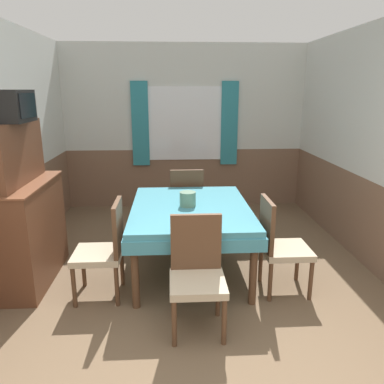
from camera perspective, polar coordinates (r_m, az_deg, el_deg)
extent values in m
cube|color=silver|center=(6.11, -1.15, 14.18)|extent=(4.23, 0.05, 1.65)
cube|color=brown|center=(6.27, -1.09, 2.22)|extent=(4.23, 0.05, 0.95)
cube|color=white|center=(6.10, -1.06, 10.35)|extent=(1.27, 0.01, 1.16)
cube|color=teal|center=(6.09, -7.90, 10.21)|extent=(0.27, 0.03, 1.32)
cube|color=teal|center=(6.15, 5.72, 10.32)|extent=(0.27, 0.03, 1.32)
cube|color=brown|center=(4.51, -25.41, -4.60)|extent=(0.05, 4.70, 0.95)
cube|color=silver|center=(4.49, 26.25, 12.22)|extent=(0.05, 4.70, 1.65)
cube|color=brown|center=(4.71, 24.39, -3.70)|extent=(0.05, 4.70, 0.95)
cube|color=teal|center=(3.91, -0.24, -2.55)|extent=(1.21, 1.57, 0.06)
cube|color=teal|center=(3.94, -0.24, -3.79)|extent=(1.24, 1.60, 0.12)
cylinder|color=brown|center=(3.41, -8.67, -12.16)|extent=(0.07, 0.07, 0.67)
cylinder|color=brown|center=(3.47, 9.31, -11.68)|extent=(0.07, 0.07, 0.67)
cylinder|color=brown|center=(4.70, -7.14, -4.23)|extent=(0.07, 0.07, 0.67)
cylinder|color=brown|center=(4.74, 5.71, -4.00)|extent=(0.07, 0.07, 0.67)
cylinder|color=brown|center=(4.03, 15.74, -10.27)|extent=(0.04, 0.04, 0.39)
cylinder|color=brown|center=(3.72, 17.64, -12.74)|extent=(0.04, 0.04, 0.39)
cylinder|color=brown|center=(3.93, 10.40, -10.63)|extent=(0.04, 0.04, 0.39)
cylinder|color=brown|center=(3.60, 11.83, -13.24)|extent=(0.04, 0.04, 0.39)
cube|color=tan|center=(3.72, 14.13, -8.58)|extent=(0.44, 0.44, 0.06)
cube|color=brown|center=(3.57, 11.33, -4.81)|extent=(0.04, 0.42, 0.48)
cylinder|color=brown|center=(5.26, -3.03, -3.60)|extent=(0.04, 0.04, 0.39)
cylinder|color=brown|center=(5.27, 1.12, -3.53)|extent=(0.04, 0.04, 0.39)
cylinder|color=brown|center=(4.90, -3.00, -5.04)|extent=(0.04, 0.04, 0.39)
cylinder|color=brown|center=(4.91, 1.45, -4.96)|extent=(0.04, 0.04, 0.39)
cube|color=tan|center=(5.01, -0.88, -1.84)|extent=(0.44, 0.44, 0.06)
cube|color=brown|center=(4.74, -0.79, 0.56)|extent=(0.42, 0.04, 0.48)
cylinder|color=brown|center=(3.02, 4.92, -19.10)|extent=(0.04, 0.04, 0.39)
cylinder|color=brown|center=(2.99, -2.73, -19.38)|extent=(0.04, 0.04, 0.39)
cylinder|color=brown|center=(3.34, 3.98, -15.43)|extent=(0.04, 0.04, 0.39)
cylinder|color=brown|center=(3.31, -2.81, -15.63)|extent=(0.04, 0.04, 0.39)
cube|color=tan|center=(3.04, 0.86, -13.75)|extent=(0.44, 0.44, 0.06)
cube|color=brown|center=(3.10, 0.61, -7.61)|extent=(0.42, 0.04, 0.48)
cylinder|color=brown|center=(3.60, -17.55, -13.68)|extent=(0.04, 0.04, 0.39)
cylinder|color=brown|center=(3.93, -16.21, -11.03)|extent=(0.04, 0.04, 0.39)
cylinder|color=brown|center=(3.53, -11.38, -13.88)|extent=(0.04, 0.04, 0.39)
cylinder|color=brown|center=(3.86, -10.61, -11.14)|extent=(0.04, 0.04, 0.39)
cube|color=tan|center=(3.63, -14.17, -9.23)|extent=(0.44, 0.44, 0.06)
cube|color=brown|center=(3.49, -11.22, -5.25)|extent=(0.04, 0.42, 0.48)
cube|color=brown|center=(4.11, -23.73, -5.70)|extent=(0.44, 1.10, 1.03)
cube|color=brown|center=(3.97, -24.50, 1.15)|extent=(0.46, 1.12, 0.02)
cube|color=brown|center=(3.94, -25.73, 5.36)|extent=(0.24, 0.99, 0.58)
cube|color=black|center=(3.82, -25.80, 11.71)|extent=(0.28, 0.46, 0.29)
cube|color=black|center=(3.77, -23.74, 11.99)|extent=(0.01, 0.38, 0.22)
cylinder|color=slate|center=(3.88, -0.66, -1.07)|extent=(0.17, 0.17, 0.15)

